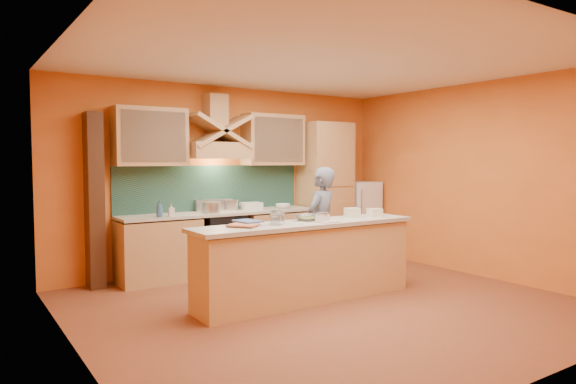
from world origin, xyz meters
TOP-DOWN VIEW (x-y plane):
  - floor at (0.00, 0.00)m, footprint 5.50×5.00m
  - ceiling at (0.00, 0.00)m, footprint 5.50×5.00m
  - wall_back at (0.00, 2.50)m, footprint 5.50×0.02m
  - wall_front at (0.00, -2.50)m, footprint 5.50×0.02m
  - wall_left at (-2.75, 0.00)m, footprint 0.02×5.00m
  - wall_right at (2.75, 0.00)m, footprint 0.02×5.00m
  - base_cabinet_left at (-1.25, 2.20)m, footprint 1.10×0.60m
  - base_cabinet_right at (0.65, 2.20)m, footprint 1.10×0.60m
  - counter_top at (-0.30, 2.20)m, footprint 3.00×0.62m
  - stove at (-0.30, 2.20)m, footprint 0.60×0.58m
  - backsplash at (-0.30, 2.48)m, footprint 3.00×0.03m
  - range_hood at (-0.30, 2.25)m, footprint 0.92×0.50m
  - hood_chimney at (-0.30, 2.35)m, footprint 0.30×0.30m
  - upper_cabinet_left at (-1.30, 2.33)m, footprint 1.00×0.35m
  - upper_cabinet_right at (0.70, 2.33)m, footprint 1.00×0.35m
  - pantry_column at (1.65, 2.20)m, footprint 0.80×0.60m
  - fridge at (2.40, 2.20)m, footprint 0.58×0.60m
  - trim_column_left at (-2.05, 2.35)m, footprint 0.20×0.30m
  - island_body at (-0.10, 0.30)m, footprint 2.80×0.55m
  - island_top at (-0.10, 0.30)m, footprint 2.90×0.62m
  - person at (0.56, 0.89)m, footprint 0.68×0.57m
  - pot_large at (-0.49, 2.11)m, footprint 0.28×0.28m
  - pot_small at (-0.06, 2.30)m, footprint 0.25×0.25m
  - soap_bottle_a at (-1.14, 1.99)m, footprint 0.09×0.09m
  - soap_bottle_b at (-1.30, 2.00)m, footprint 0.09×0.09m
  - bowl_back at (0.76, 2.14)m, footprint 0.27×0.27m
  - dish_rack at (0.24, 2.24)m, footprint 0.33×0.27m
  - book_lower at (-1.04, 0.26)m, footprint 0.38×0.40m
  - book_upper at (-0.91, 0.48)m, footprint 0.26×0.34m
  - jar_large at (-0.55, 0.28)m, footprint 0.14×0.14m
  - jar_small at (-0.45, 0.34)m, footprint 0.14×0.14m
  - kitchen_scale at (0.04, 0.18)m, footprint 0.13×0.13m
  - mixing_bowl at (-0.00, 0.43)m, footprint 0.35×0.35m
  - cloth at (0.08, 0.14)m, footprint 0.26×0.20m
  - grocery_bag_a at (0.72, 0.43)m, footprint 0.20×0.18m
  - grocery_bag_b at (0.99, 0.29)m, footprint 0.18×0.15m

SIDE VIEW (x-z plane):
  - floor at x=0.00m, z-range -0.01..0.01m
  - base_cabinet_left at x=-1.25m, z-range 0.00..0.86m
  - base_cabinet_right at x=0.65m, z-range 0.00..0.86m
  - island_body at x=-0.10m, z-range 0.00..0.88m
  - stove at x=-0.30m, z-range 0.00..0.90m
  - fridge at x=2.40m, z-range 0.00..1.30m
  - person at x=0.56m, z-range 0.00..1.58m
  - counter_top at x=-0.30m, z-range 0.88..0.92m
  - island_top at x=-0.10m, z-range 0.90..0.95m
  - cloth at x=0.08m, z-range 0.94..0.96m
  - bowl_back at x=0.76m, z-range 0.92..0.99m
  - book_lower at x=-1.04m, z-range 0.94..0.98m
  - dish_rack at x=0.24m, z-range 0.92..1.03m
  - pot_small at x=-0.06m, z-range 0.90..1.05m
  - book_upper at x=-0.91m, z-range 0.97..0.99m
  - pot_large at x=-0.49m, z-range 0.90..1.06m
  - mixing_bowl at x=0.00m, z-range 0.94..1.02m
  - kitchen_scale at x=0.04m, z-range 0.95..1.05m
  - grocery_bag_b at x=0.99m, z-range 0.94..1.05m
  - grocery_bag_a at x=0.72m, z-range 0.95..1.06m
  - soap_bottle_a at x=-1.14m, z-range 0.92..1.09m
  - jar_small at x=-0.45m, z-range 0.94..1.07m
  - jar_large at x=-0.55m, z-range 0.95..1.11m
  - soap_bottle_b at x=-1.30m, z-range 0.92..1.14m
  - pantry_column at x=1.65m, z-range 0.00..2.30m
  - trim_column_left at x=-2.05m, z-range 0.00..2.30m
  - backsplash at x=-0.30m, z-range 0.90..1.60m
  - wall_back at x=0.00m, z-range 0.00..2.80m
  - wall_front at x=0.00m, z-range 0.00..2.80m
  - wall_left at x=-2.75m, z-range 0.00..2.80m
  - wall_right at x=2.75m, z-range 0.00..2.80m
  - range_hood at x=-0.30m, z-range 1.70..1.94m
  - upper_cabinet_left at x=-1.30m, z-range 1.60..2.40m
  - upper_cabinet_right at x=0.70m, z-range 1.60..2.40m
  - hood_chimney at x=-0.30m, z-range 2.15..2.65m
  - ceiling at x=0.00m, z-range 2.79..2.80m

